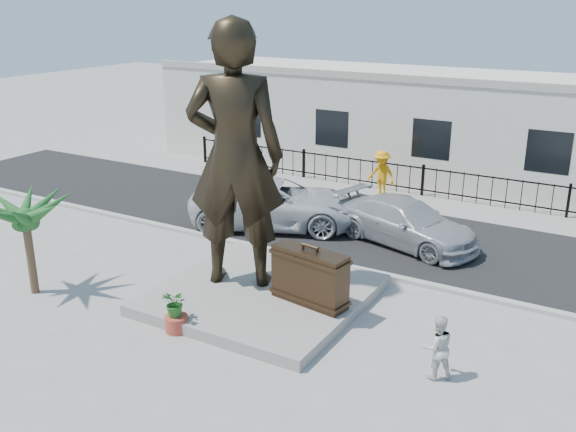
{
  "coord_description": "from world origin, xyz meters",
  "views": [
    {
      "loc": [
        7.9,
        -11.51,
        7.63
      ],
      "look_at": [
        0.0,
        2.0,
        2.3
      ],
      "focal_mm": 40.0,
      "sensor_mm": 36.0,
      "label": 1
    }
  ],
  "objects_px": {
    "statue": "(235,156)",
    "tourist": "(437,347)",
    "car_white": "(276,203)",
    "suitcase": "(310,277)"
  },
  "relations": [
    {
      "from": "suitcase",
      "to": "car_white",
      "type": "xyz_separation_m",
      "value": [
        -4.17,
        5.24,
        -0.17
      ]
    },
    {
      "from": "tourist",
      "to": "car_white",
      "type": "xyz_separation_m",
      "value": [
        -7.88,
        6.48,
        0.11
      ]
    },
    {
      "from": "statue",
      "to": "tourist",
      "type": "bearing_deg",
      "value": 143.61
    },
    {
      "from": "suitcase",
      "to": "tourist",
      "type": "xyz_separation_m",
      "value": [
        3.71,
        -1.24,
        -0.29
      ]
    },
    {
      "from": "suitcase",
      "to": "car_white",
      "type": "distance_m",
      "value": 6.7
    },
    {
      "from": "suitcase",
      "to": "tourist",
      "type": "distance_m",
      "value": 3.92
    },
    {
      "from": "tourist",
      "to": "statue",
      "type": "bearing_deg",
      "value": -51.86
    },
    {
      "from": "statue",
      "to": "tourist",
      "type": "xyz_separation_m",
      "value": [
        6.03,
        -1.44,
        -3.06
      ]
    },
    {
      "from": "tourist",
      "to": "car_white",
      "type": "height_order",
      "value": "car_white"
    },
    {
      "from": "suitcase",
      "to": "car_white",
      "type": "height_order",
      "value": "suitcase"
    }
  ]
}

